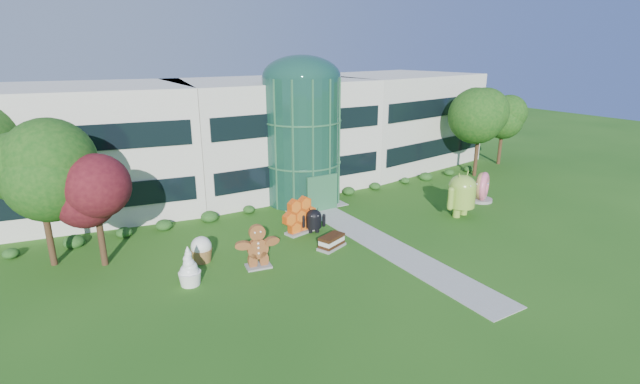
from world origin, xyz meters
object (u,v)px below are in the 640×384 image
android_black (314,219)px  donut (482,187)px  gingerbread (258,246)px  android_green (462,192)px

android_black → donut: (14.97, -1.20, 0.27)m
android_black → donut: donut is taller
donut → gingerbread: size_ratio=0.87×
android_black → gingerbread: bearing=-131.6°
android_black → gingerbread: gingerbread is taller
android_green → gingerbread: android_green is taller
android_green → android_black: android_green is taller
android_black → android_green: bearing=6.2°
android_green → donut: android_green is taller
android_green → android_black: size_ratio=1.92×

